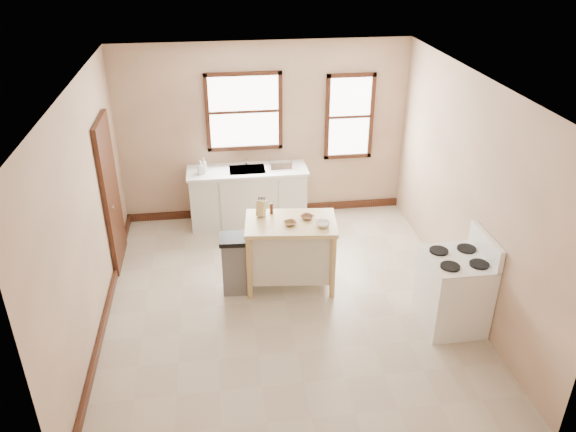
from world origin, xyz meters
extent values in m
plane|color=#B5A78F|center=(0.00, 0.00, 0.00)|extent=(5.00, 5.00, 0.00)
plane|color=white|center=(0.00, 0.00, 2.80)|extent=(5.00, 5.00, 0.00)
cube|color=#CFA888|center=(0.00, 2.50, 1.40)|extent=(4.50, 0.04, 2.80)
cube|color=#CFA888|center=(-2.25, 0.00, 1.40)|extent=(0.04, 5.00, 2.80)
cube|color=#CFA888|center=(2.25, 0.00, 1.40)|extent=(0.04, 5.00, 2.80)
cube|color=black|center=(-2.21, 1.30, 1.05)|extent=(0.06, 0.90, 2.10)
cube|color=black|center=(0.00, 2.47, 0.06)|extent=(4.50, 0.04, 0.12)
cube|color=black|center=(-2.22, 0.00, 0.06)|extent=(0.04, 5.00, 0.12)
cylinder|color=silver|center=(-0.30, 2.38, 1.03)|extent=(0.03, 0.03, 0.22)
imported|color=#B2B2B2|center=(-0.95, 2.19, 1.03)|extent=(0.09, 0.09, 0.22)
imported|color=#B2B2B2|center=(-1.00, 2.12, 1.02)|extent=(0.11, 0.11, 0.21)
cylinder|color=#451E12|center=(-0.09, 0.63, 1.02)|extent=(0.06, 0.06, 0.15)
imported|color=brown|center=(0.10, 0.29, 0.96)|extent=(0.20, 0.20, 0.04)
imported|color=brown|center=(0.34, 0.43, 0.96)|extent=(0.22, 0.22, 0.04)
imported|color=white|center=(0.50, 0.20, 0.97)|extent=(0.20, 0.20, 0.06)
camera|label=1|loc=(-0.76, -5.83, 4.31)|focal=35.00mm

